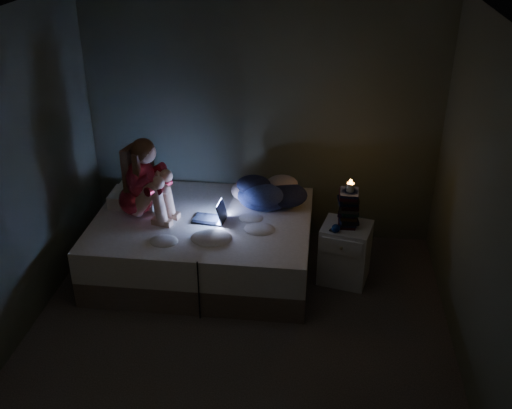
% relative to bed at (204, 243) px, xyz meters
% --- Properties ---
extents(floor, '(3.60, 3.80, 0.02)m').
position_rel_bed_xyz_m(floor, '(0.48, -1.10, -0.29)').
color(floor, black).
rests_on(floor, ground).
extents(ceiling, '(3.60, 3.80, 0.02)m').
position_rel_bed_xyz_m(ceiling, '(0.48, -1.10, 2.33)').
color(ceiling, silver).
rests_on(ceiling, ground).
extents(wall_back, '(3.60, 0.02, 2.60)m').
position_rel_bed_xyz_m(wall_back, '(0.48, 0.81, 1.02)').
color(wall_back, '#454C3D').
rests_on(wall_back, ground).
extents(wall_front, '(3.60, 0.02, 2.60)m').
position_rel_bed_xyz_m(wall_front, '(0.48, -3.01, 1.02)').
color(wall_front, '#454C3D').
rests_on(wall_front, ground).
extents(wall_right, '(0.02, 3.80, 2.60)m').
position_rel_bed_xyz_m(wall_right, '(2.29, -1.10, 1.02)').
color(wall_right, '#454C3D').
rests_on(wall_right, ground).
extents(bed, '(2.07, 1.55, 0.57)m').
position_rel_bed_xyz_m(bed, '(0.00, 0.00, 0.00)').
color(bed, beige).
rests_on(bed, ground).
extents(pillow, '(0.46, 0.33, 0.13)m').
position_rel_bed_xyz_m(pillow, '(-0.73, 0.21, 0.35)').
color(pillow, white).
rests_on(pillow, bed).
extents(woman, '(0.57, 0.44, 0.82)m').
position_rel_bed_xyz_m(woman, '(-0.63, -0.02, 0.69)').
color(woman, maroon).
rests_on(woman, bed).
extents(laptop, '(0.32, 0.24, 0.22)m').
position_rel_bed_xyz_m(laptop, '(0.07, -0.04, 0.39)').
color(laptop, black).
rests_on(laptop, bed).
extents(clothes_pile, '(0.65, 0.57, 0.34)m').
position_rel_bed_xyz_m(clothes_pile, '(0.56, 0.32, 0.45)').
color(clothes_pile, navy).
rests_on(clothes_pile, bed).
extents(nightstand, '(0.52, 0.48, 0.59)m').
position_rel_bed_xyz_m(nightstand, '(1.38, -0.03, 0.01)').
color(nightstand, silver).
rests_on(nightstand, ground).
extents(book_stack, '(0.19, 0.25, 0.33)m').
position_rel_bed_xyz_m(book_stack, '(1.38, -0.00, 0.47)').
color(book_stack, black).
rests_on(book_stack, nightstand).
extents(candle, '(0.07, 0.07, 0.08)m').
position_rel_bed_xyz_m(candle, '(1.38, -0.00, 0.68)').
color(candle, beige).
rests_on(candle, book_stack).
extents(phone, '(0.11, 0.15, 0.01)m').
position_rel_bed_xyz_m(phone, '(1.29, -0.12, 0.31)').
color(phone, black).
rests_on(phone, nightstand).
extents(blue_orb, '(0.08, 0.08, 0.08)m').
position_rel_bed_xyz_m(blue_orb, '(1.30, -0.18, 0.35)').
color(blue_orb, '#061E55').
rests_on(blue_orb, nightstand).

